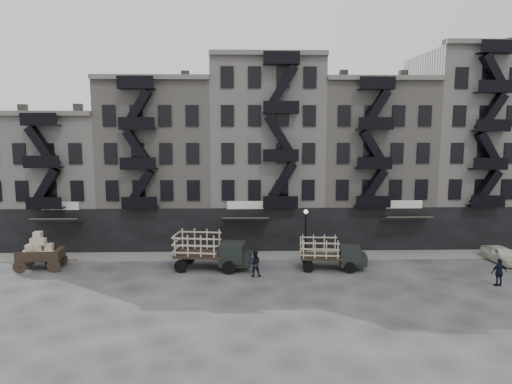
{
  "coord_description": "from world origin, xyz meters",
  "views": [
    {
      "loc": [
        -2.14,
        -34.38,
        10.91
      ],
      "look_at": [
        -1.1,
        4.0,
        5.57
      ],
      "focal_mm": 32.0,
      "sensor_mm": 36.0,
      "label": 1
    }
  ],
  "objects_px": {
    "car_east": "(501,254)",
    "pedestrian_mid": "(255,264)",
    "stake_truck_west": "(210,248)",
    "policeman": "(499,273)",
    "stake_truck_east": "(331,251)",
    "wagon": "(39,248)",
    "pedestrian_west": "(47,257)"
  },
  "relations": [
    {
      "from": "pedestrian_west",
      "to": "pedestrian_mid",
      "type": "relative_size",
      "value": 0.84
    },
    {
      "from": "pedestrian_west",
      "to": "stake_truck_west",
      "type": "bearing_deg",
      "value": -23.27
    },
    {
      "from": "stake_truck_west",
      "to": "car_east",
      "type": "xyz_separation_m",
      "value": [
        23.74,
        1.13,
        -1.01
      ]
    },
    {
      "from": "stake_truck_west",
      "to": "stake_truck_east",
      "type": "relative_size",
      "value": 1.18
    },
    {
      "from": "policeman",
      "to": "stake_truck_east",
      "type": "bearing_deg",
      "value": -25.2
    },
    {
      "from": "stake_truck_west",
      "to": "policeman",
      "type": "relative_size",
      "value": 3.13
    },
    {
      "from": "pedestrian_west",
      "to": "pedestrian_mid",
      "type": "xyz_separation_m",
      "value": [
        16.37,
        -2.7,
        0.16
      ]
    },
    {
      "from": "stake_truck_east",
      "to": "pedestrian_west",
      "type": "bearing_deg",
      "value": -177.76
    },
    {
      "from": "car_east",
      "to": "pedestrian_mid",
      "type": "height_order",
      "value": "pedestrian_mid"
    },
    {
      "from": "stake_truck_east",
      "to": "car_east",
      "type": "relative_size",
      "value": 1.31
    },
    {
      "from": "stake_truck_east",
      "to": "pedestrian_mid",
      "type": "bearing_deg",
      "value": -159.85
    },
    {
      "from": "stake_truck_west",
      "to": "policeman",
      "type": "height_order",
      "value": "stake_truck_west"
    },
    {
      "from": "stake_truck_west",
      "to": "policeman",
      "type": "xyz_separation_m",
      "value": [
        20.41,
        -4.45,
        -0.71
      ]
    },
    {
      "from": "pedestrian_west",
      "to": "policeman",
      "type": "height_order",
      "value": "policeman"
    },
    {
      "from": "pedestrian_mid",
      "to": "stake_truck_west",
      "type": "bearing_deg",
      "value": -29.0
    },
    {
      "from": "wagon",
      "to": "stake_truck_west",
      "type": "xyz_separation_m",
      "value": [
        13.34,
        -0.31,
        -0.0
      ]
    },
    {
      "from": "stake_truck_east",
      "to": "car_east",
      "type": "distance_m",
      "value": 14.44
    },
    {
      "from": "car_east",
      "to": "policeman",
      "type": "height_order",
      "value": "policeman"
    },
    {
      "from": "stake_truck_west",
      "to": "car_east",
      "type": "bearing_deg",
      "value": 10.34
    },
    {
      "from": "wagon",
      "to": "car_east",
      "type": "height_order",
      "value": "wagon"
    },
    {
      "from": "stake_truck_east",
      "to": "policeman",
      "type": "xyz_separation_m",
      "value": [
        11.02,
        -4.19,
        -0.47
      ]
    },
    {
      "from": "policeman",
      "to": "car_east",
      "type": "bearing_deg",
      "value": -125.19
    },
    {
      "from": "pedestrian_mid",
      "to": "policeman",
      "type": "distance_m",
      "value": 17.19
    },
    {
      "from": "wagon",
      "to": "stake_truck_east",
      "type": "distance_m",
      "value": 22.73
    },
    {
      "from": "stake_truck_east",
      "to": "pedestrian_west",
      "type": "xyz_separation_m",
      "value": [
        -22.34,
        1.08,
        -0.62
      ]
    },
    {
      "from": "stake_truck_east",
      "to": "car_east",
      "type": "height_order",
      "value": "stake_truck_east"
    },
    {
      "from": "stake_truck_west",
      "to": "stake_truck_east",
      "type": "bearing_deg",
      "value": 6.02
    },
    {
      "from": "stake_truck_west",
      "to": "pedestrian_mid",
      "type": "height_order",
      "value": "stake_truck_west"
    },
    {
      "from": "wagon",
      "to": "pedestrian_west",
      "type": "bearing_deg",
      "value": 49.62
    },
    {
      "from": "wagon",
      "to": "policeman",
      "type": "relative_size",
      "value": 1.85
    },
    {
      "from": "stake_truck_west",
      "to": "stake_truck_east",
      "type": "xyz_separation_m",
      "value": [
        9.39,
        -0.26,
        -0.24
      ]
    },
    {
      "from": "stake_truck_west",
      "to": "wagon",
      "type": "bearing_deg",
      "value": -173.7
    }
  ]
}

